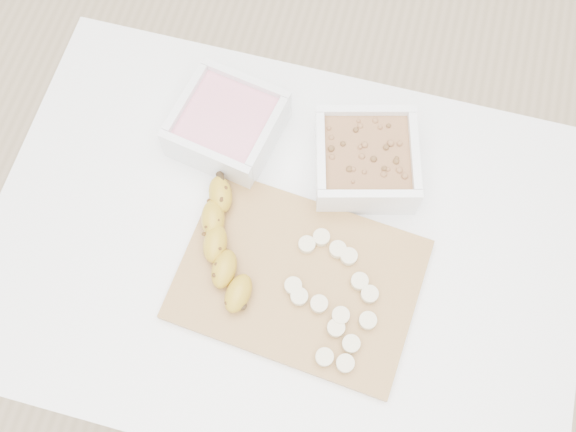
% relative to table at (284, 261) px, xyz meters
% --- Properties ---
extents(ground, '(3.50, 3.50, 0.00)m').
position_rel_table_xyz_m(ground, '(0.00, 0.00, -0.65)').
color(ground, '#C6AD89').
rests_on(ground, ground).
extents(table, '(1.00, 0.70, 0.75)m').
position_rel_table_xyz_m(table, '(0.00, 0.00, 0.00)').
color(table, white).
rests_on(table, ground).
extents(bowl_yogurt, '(0.20, 0.20, 0.08)m').
position_rel_table_xyz_m(bowl_yogurt, '(-0.15, 0.18, 0.14)').
color(bowl_yogurt, white).
rests_on(bowl_yogurt, table).
extents(bowl_granola, '(0.21, 0.21, 0.08)m').
position_rel_table_xyz_m(bowl_granola, '(0.10, 0.17, 0.14)').
color(bowl_granola, white).
rests_on(bowl_granola, table).
extents(cutting_board, '(0.41, 0.31, 0.01)m').
position_rel_table_xyz_m(cutting_board, '(0.04, -0.05, 0.10)').
color(cutting_board, '#A87D47').
rests_on(cutting_board, table).
extents(banana, '(0.12, 0.23, 0.04)m').
position_rel_table_xyz_m(banana, '(-0.09, -0.04, 0.13)').
color(banana, '#B48D20').
rests_on(banana, cutting_board).
extents(banana_slices, '(0.16, 0.22, 0.02)m').
position_rel_table_xyz_m(banana_slices, '(0.10, -0.07, 0.12)').
color(banana_slices, beige).
rests_on(banana_slices, cutting_board).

